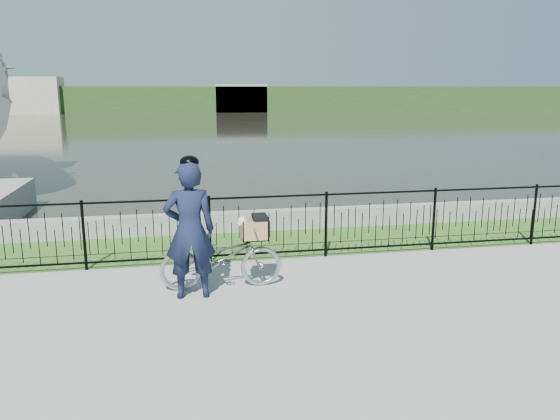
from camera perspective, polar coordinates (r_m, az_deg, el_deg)
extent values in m
plane|color=gray|center=(7.93, 0.78, -8.67)|extent=(120.00, 120.00, 0.00)
cube|color=#32611E|center=(10.35, -2.05, -3.48)|extent=(60.00, 2.00, 0.01)
plane|color=#2A2920|center=(40.37, -8.55, 8.46)|extent=(120.00, 120.00, 0.00)
cube|color=gray|center=(11.26, -2.82, -1.13)|extent=(60.00, 0.30, 0.40)
cube|color=#27471B|center=(67.27, -9.50, 11.35)|extent=(120.00, 6.00, 3.00)
cube|color=#B1A58E|center=(67.31, -25.26, 10.77)|extent=(8.00, 4.00, 4.00)
cube|color=#B1A58E|center=(66.17, -4.17, 11.56)|extent=(6.00, 3.00, 3.20)
imported|color=#A0A5AC|center=(8.03, -6.18, -4.93)|extent=(1.78, 0.62, 0.93)
cube|color=black|center=(8.01, -2.69, -3.03)|extent=(0.38, 0.18, 0.02)
cube|color=#A47E4C|center=(8.01, -2.69, -2.97)|extent=(0.37, 0.32, 0.01)
cube|color=#A47E4C|center=(8.12, -2.85, -1.73)|extent=(0.37, 0.01, 0.30)
cube|color=#A47E4C|center=(7.82, -2.54, -2.28)|extent=(0.37, 0.01, 0.30)
cube|color=#A47E4C|center=(7.99, -1.42, -1.94)|extent=(0.02, 0.32, 0.30)
cube|color=#A47E4C|center=(7.95, -3.98, -2.06)|extent=(0.01, 0.32, 0.30)
cube|color=black|center=(7.94, -2.12, -0.73)|extent=(0.21, 0.34, 0.06)
cube|color=black|center=(7.99, -1.30, -1.73)|extent=(0.02, 0.34, 0.24)
ellipsoid|color=silver|center=(7.97, -2.84, -2.13)|extent=(0.31, 0.22, 0.20)
sphere|color=silver|center=(7.90, -3.89, -1.19)|extent=(0.15, 0.15, 0.15)
sphere|color=silver|center=(7.88, -4.23, -1.45)|extent=(0.07, 0.07, 0.07)
sphere|color=black|center=(7.87, -4.40, -1.51)|extent=(0.02, 0.02, 0.02)
cone|color=olive|center=(7.94, -3.95, -0.67)|extent=(0.06, 0.08, 0.08)
cone|color=olive|center=(7.85, -3.72, -0.83)|extent=(0.06, 0.08, 0.08)
imported|color=black|center=(7.61, -9.41, -2.14)|extent=(0.71, 0.47, 1.93)
ellipsoid|color=black|center=(7.43, -9.68, 4.92)|extent=(0.26, 0.29, 0.18)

